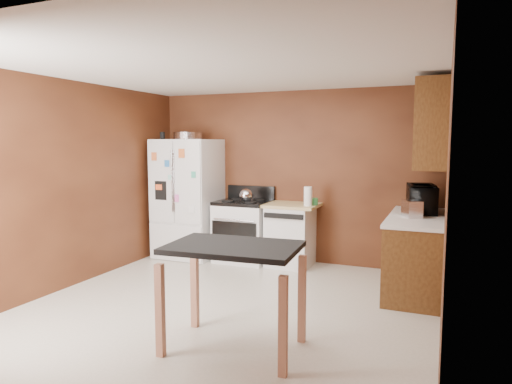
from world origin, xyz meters
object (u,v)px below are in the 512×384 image
Objects in this scene: paper_towel at (308,196)px; microwave at (422,200)px; kettle at (246,195)px; refrigerator at (188,198)px; toaster at (412,209)px; island at (233,262)px; green_canister at (315,201)px; gas_range at (244,230)px; dishwasher at (290,234)px; pen_cup at (162,136)px; roasting_pan at (188,136)px.

microwave is at bearing -4.50° from paper_towel.
kettle is 0.11× the size of refrigerator.
toaster reaches higher than island.
toaster reaches higher than green_canister.
refrigerator reaches higher than island.
kettle is 0.99m from green_canister.
refrigerator reaches higher than green_canister.
gas_range is (-2.39, 0.59, -0.54)m from toaster.
paper_towel is at bearing -115.99° from green_canister.
dishwasher is 0.77× the size of island.
pen_cup is 0.10× the size of gas_range.
microwave is at bearing -2.40° from refrigerator.
island is at bearing -52.39° from refrigerator.
refrigerator reaches higher than dishwasher.
pen_cup reaches higher than dishwasher.
roasting_pan reaches higher than gas_range.
dishwasher is 2.76m from island.
island is at bearing -144.70° from toaster.
refrigerator is (0.37, 0.10, -0.96)m from pen_cup.
roasting_pan reaches higher than kettle.
green_canister is (0.06, 0.13, -0.08)m from paper_towel.
toaster reaches higher than kettle.
kettle reaches higher than dishwasher.
microwave is 0.63× the size of dishwasher.
roasting_pan is at bearing 22.28° from pen_cup.
toaster is (3.66, -0.42, -0.86)m from pen_cup.
paper_towel is at bearing 136.66° from toaster.
green_canister reaches higher than dishwasher.
kettle is 2.35m from toaster.
island is at bearing -68.33° from kettle.
roasting_pan is at bearing 174.57° from kettle.
roasting_pan is 0.49× the size of dishwasher.
paper_towel is 1.92m from refrigerator.
island is (2.02, -2.63, -0.15)m from refrigerator.
green_canister is 1.43m from microwave.
microwave is 0.31× the size of refrigerator.
pen_cup is at bearing 149.96° from toaster.
gas_range reaches higher than dishwasher.
microwave is at bearing 61.37° from island.
kettle is (1.37, 0.05, -0.86)m from pen_cup.
refrigerator is 2.02× the size of dishwasher.
microwave is at bearing -4.68° from gas_range.
gas_range is (0.91, 0.06, -0.44)m from refrigerator.
island is (-1.36, -2.49, -0.30)m from microwave.
pen_cup is 0.42× the size of toaster.
paper_towel is (0.91, 0.03, 0.03)m from kettle.
paper_towel reaches higher than island.
green_canister is 0.60m from dishwasher.
pen_cup is (-0.36, -0.15, 0.00)m from roasting_pan.
pen_cup is at bearing -164.17° from refrigerator.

